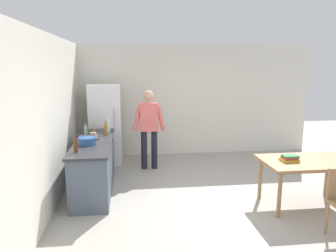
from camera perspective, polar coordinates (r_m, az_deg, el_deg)
name	(u,v)px	position (r m, az deg, el deg)	size (l,w,h in m)	color
ground_plane	(214,202)	(5.46, 8.22, -13.24)	(14.00, 14.00, 0.00)	#9E998E
wall_back	(184,100)	(7.97, 2.88, 4.60)	(6.40, 0.12, 2.70)	silver
wall_left	(48,123)	(5.23, -20.65, 0.57)	(0.12, 5.60, 2.70)	silver
kitchen_counter	(95,165)	(5.91, -13.01, -6.83)	(0.64, 2.20, 0.90)	#4C5666
refrigerator	(106,124)	(7.34, -11.11, 0.32)	(0.70, 0.67, 1.80)	white
person	(149,124)	(6.78, -3.43, 0.30)	(0.70, 0.22, 1.70)	#1E1E2D
dining_table	(307,165)	(5.50, 23.58, -6.42)	(1.40, 0.90, 0.75)	#9E754C
cooking_pot	(87,141)	(5.55, -14.29, -2.61)	(0.40, 0.28, 0.12)	#285193
utensil_jar	(94,136)	(5.82, -13.19, -1.75)	(0.11, 0.11, 0.32)	tan
bottle_water_clear	(108,126)	(6.45, -10.62, 0.01)	(0.07, 0.07, 0.30)	silver
bottle_beer_brown	(76,145)	(5.10, -16.20, -3.36)	(0.06, 0.06, 0.26)	#5B3314
bottle_vinegar_tall	(86,133)	(5.82, -14.48, -1.24)	(0.06, 0.06, 0.32)	gray
bottle_oil_amber	(106,129)	(6.20, -11.04, -0.53)	(0.06, 0.06, 0.28)	#996619
book_stack	(290,158)	(5.32, 20.95, -5.43)	(0.26, 0.19, 0.10)	gold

